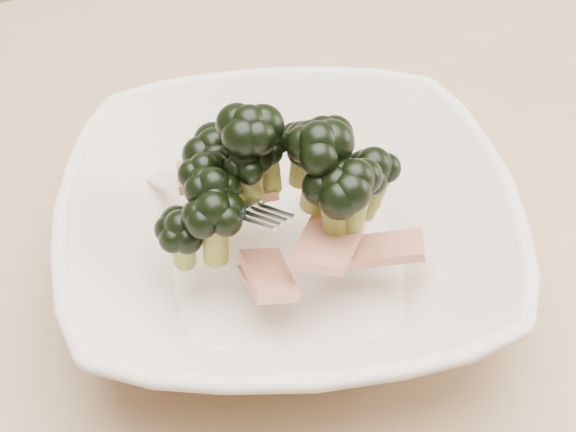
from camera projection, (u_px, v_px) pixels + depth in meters
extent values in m
cube|color=tan|center=(369.00, 195.00, 0.63)|extent=(1.20, 0.80, 0.04)
cylinder|color=tan|center=(538.00, 140.00, 1.29)|extent=(0.06, 0.06, 0.71)
imported|color=beige|center=(288.00, 233.00, 0.52)|extent=(0.37, 0.37, 0.07)
cylinder|color=olive|center=(302.00, 164.00, 0.53)|extent=(0.02, 0.02, 0.03)
ellipsoid|color=black|center=(302.00, 138.00, 0.51)|extent=(0.04, 0.04, 0.03)
cylinder|color=olive|center=(371.00, 195.00, 0.52)|extent=(0.02, 0.02, 0.04)
ellipsoid|color=black|center=(373.00, 166.00, 0.50)|extent=(0.04, 0.04, 0.03)
cylinder|color=olive|center=(315.00, 163.00, 0.56)|extent=(0.02, 0.02, 0.03)
ellipsoid|color=black|center=(316.00, 142.00, 0.54)|extent=(0.03, 0.03, 0.03)
cylinder|color=olive|center=(216.00, 175.00, 0.52)|extent=(0.02, 0.02, 0.04)
ellipsoid|color=black|center=(214.00, 146.00, 0.51)|extent=(0.04, 0.04, 0.03)
cylinder|color=olive|center=(317.00, 180.00, 0.49)|extent=(0.02, 0.02, 0.05)
ellipsoid|color=black|center=(318.00, 142.00, 0.47)|extent=(0.04, 0.04, 0.03)
cylinder|color=olive|center=(216.00, 213.00, 0.49)|extent=(0.01, 0.02, 0.04)
ellipsoid|color=black|center=(214.00, 184.00, 0.47)|extent=(0.04, 0.04, 0.03)
cylinder|color=olive|center=(184.00, 251.00, 0.50)|extent=(0.02, 0.02, 0.03)
ellipsoid|color=black|center=(181.00, 227.00, 0.48)|extent=(0.04, 0.04, 0.03)
cylinder|color=olive|center=(353.00, 215.00, 0.49)|extent=(0.03, 0.02, 0.05)
ellipsoid|color=black|center=(355.00, 178.00, 0.47)|extent=(0.04, 0.04, 0.03)
cylinder|color=olive|center=(247.00, 185.00, 0.49)|extent=(0.02, 0.02, 0.03)
ellipsoid|color=black|center=(246.00, 160.00, 0.48)|extent=(0.03, 0.03, 0.03)
cylinder|color=olive|center=(371.00, 187.00, 0.53)|extent=(0.01, 0.02, 0.03)
ellipsoid|color=black|center=(373.00, 164.00, 0.51)|extent=(0.03, 0.03, 0.03)
cylinder|color=olive|center=(216.00, 239.00, 0.49)|extent=(0.02, 0.02, 0.04)
ellipsoid|color=black|center=(213.00, 210.00, 0.47)|extent=(0.04, 0.04, 0.03)
cylinder|color=olive|center=(270.00, 168.00, 0.51)|extent=(0.01, 0.02, 0.03)
ellipsoid|color=black|center=(270.00, 142.00, 0.50)|extent=(0.03, 0.03, 0.02)
cylinder|color=olive|center=(334.00, 215.00, 0.48)|extent=(0.02, 0.02, 0.04)
ellipsoid|color=black|center=(336.00, 184.00, 0.47)|extent=(0.04, 0.04, 0.03)
cylinder|color=olive|center=(322.00, 168.00, 0.51)|extent=(0.02, 0.02, 0.04)
ellipsoid|color=black|center=(323.00, 133.00, 0.49)|extent=(0.04, 0.04, 0.03)
cylinder|color=olive|center=(207.00, 198.00, 0.50)|extent=(0.02, 0.02, 0.04)
ellipsoid|color=black|center=(204.00, 168.00, 0.48)|extent=(0.03, 0.03, 0.03)
cylinder|color=olive|center=(251.00, 164.00, 0.49)|extent=(0.02, 0.02, 0.05)
ellipsoid|color=black|center=(249.00, 124.00, 0.47)|extent=(0.04, 0.04, 0.03)
cube|color=maroon|center=(328.00, 243.00, 0.48)|extent=(0.06, 0.06, 0.02)
cube|color=maroon|center=(265.00, 276.00, 0.49)|extent=(0.03, 0.04, 0.02)
cube|color=maroon|center=(268.00, 275.00, 0.49)|extent=(0.03, 0.05, 0.02)
cube|color=maroon|center=(253.00, 185.00, 0.53)|extent=(0.05, 0.05, 0.02)
cube|color=maroon|center=(204.00, 173.00, 0.53)|extent=(0.04, 0.04, 0.02)
cube|color=maroon|center=(381.00, 249.00, 0.50)|extent=(0.06, 0.05, 0.02)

